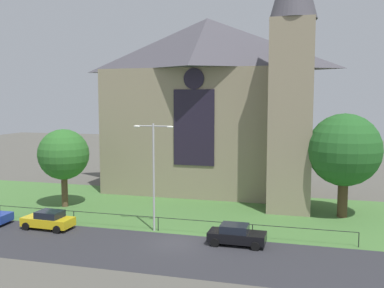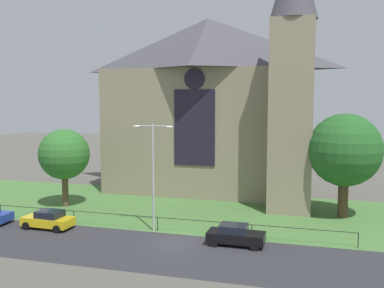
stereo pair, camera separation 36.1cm
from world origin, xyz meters
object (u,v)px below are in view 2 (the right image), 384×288
at_px(tree_left_near, 64,155).
at_px(church_building, 213,103).
at_px(tree_right_far, 345,150).
at_px(parked_car_black, 235,235).
at_px(streetlamp_near, 153,164).
at_px(parked_car_yellow, 48,220).

bearing_deg(tree_left_near, church_building, 43.00).
relative_size(tree_right_far, parked_car_black, 2.24).
distance_m(tree_right_far, streetlamp_near, 17.31).
height_order(streetlamp_near, parked_car_yellow, streetlamp_near).
relative_size(tree_left_near, parked_car_black, 1.84).
bearing_deg(parked_car_yellow, streetlamp_near, -166.19).
bearing_deg(tree_left_near, parked_car_black, -20.53).
height_order(church_building, tree_right_far, church_building).
height_order(church_building, tree_left_near, church_building).
xyz_separation_m(streetlamp_near, parked_car_black, (7.02, -1.62, -4.78)).
distance_m(tree_right_far, parked_car_yellow, 26.39).
bearing_deg(church_building, tree_left_near, -137.00).
bearing_deg(streetlamp_near, parked_car_black, -12.99).
height_order(tree_left_near, streetlamp_near, streetlamp_near).
bearing_deg(streetlamp_near, church_building, 86.33).
bearing_deg(tree_right_far, parked_car_black, -128.89).
xyz_separation_m(church_building, tree_left_near, (-12.48, -11.64, -5.05)).
height_order(tree_left_near, parked_car_yellow, tree_left_near).
xyz_separation_m(tree_right_far, parked_car_yellow, (-23.76, -10.17, -5.38)).
xyz_separation_m(streetlamp_near, parked_car_yellow, (-8.64, -1.76, -4.78)).
relative_size(streetlamp_near, parked_car_black, 2.07).
xyz_separation_m(tree_left_near, parked_car_black, (18.42, -6.90, -4.48)).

